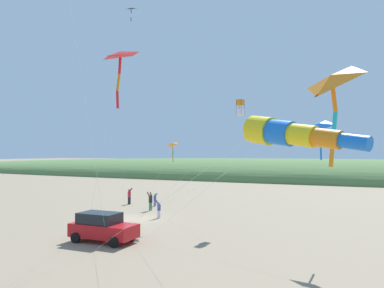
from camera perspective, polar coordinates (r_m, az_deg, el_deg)
ground_plane at (r=32.47m, az=-8.84°, el=-11.50°), size 600.00×600.00×0.00m
dune_ridge_grassy at (r=83.71m, az=12.63°, el=-5.31°), size 28.00×240.00×9.03m
parked_car at (r=24.59m, az=-13.82°, el=-12.47°), size 2.14×4.33×1.85m
cooler_box at (r=26.68m, az=-9.87°, el=-13.24°), size 0.62×0.42×0.42m
person_adult_flyer at (r=41.53m, az=-9.77°, el=-7.90°), size 0.64×0.66×1.83m
person_child_green_jacket at (r=36.68m, az=-6.51°, el=-8.73°), size 0.56×0.44×1.88m
person_child_grey_jacket at (r=39.65m, az=-5.81°, el=-8.55°), size 0.33×0.42×1.42m
person_bystander_far at (r=32.49m, az=-5.21°, el=-9.99°), size 0.45×0.53×1.56m
kite_delta_checkered_midright at (r=21.15m, az=-11.22°, el=13.35°), size 4.94×6.97×11.46m
kite_delta_rainbow_low_near at (r=28.97m, az=-3.15°, el=-0.13°), size 4.67×5.98×6.60m
kite_box_red_high_left at (r=30.59m, az=7.53°, el=5.68°), size 2.66×10.19×10.12m
kite_delta_black_fish_shape at (r=42.18m, az=-9.54°, el=19.85°), size 4.79×4.61×21.40m
kite_windsock_long_streamer_left at (r=8.95m, az=14.60°, el=1.58°), size 9.03×14.34×6.64m
kite_delta_yellow_midlevel at (r=13.31m, az=20.86°, el=8.97°), size 6.77×12.65×8.69m
kite_delta_orange_high_right at (r=22.75m, az=19.26°, el=2.62°), size 1.86×15.25×7.68m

